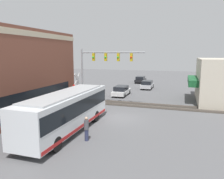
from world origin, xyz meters
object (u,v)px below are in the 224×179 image
(city_bus, at_px, (67,110))
(crossing_signal, at_px, (77,86))
(pedestrian_at_crossing, at_px, (89,97))
(parked_car_black, at_px, (141,80))
(parked_car_white, at_px, (121,91))
(pedestrian_near_bus, at_px, (86,129))
(parked_car_silver, at_px, (147,85))

(city_bus, height_order, crossing_signal, crossing_signal)
(pedestrian_at_crossing, bearing_deg, city_bus, -165.84)
(city_bus, bearing_deg, crossing_signal, 21.85)
(parked_car_black, bearing_deg, parked_car_white, 180.00)
(parked_car_black, relative_size, pedestrian_near_bus, 2.46)
(crossing_signal, height_order, pedestrian_at_crossing, crossing_signal)
(city_bus, height_order, pedestrian_at_crossing, city_bus)
(crossing_signal, distance_m, parked_car_white, 8.17)
(parked_car_silver, relative_size, pedestrian_near_bus, 2.53)
(crossing_signal, distance_m, parked_car_silver, 15.98)
(city_bus, xyz_separation_m, pedestrian_at_crossing, (9.48, 2.39, -0.87))
(city_bus, bearing_deg, pedestrian_near_bus, -118.73)
(parked_car_black, xyz_separation_m, pedestrian_at_crossing, (-21.27, 2.39, 0.22))
(parked_car_silver, height_order, parked_car_black, parked_car_silver)
(parked_car_silver, distance_m, parked_car_black, 7.91)
(parked_car_white, distance_m, pedestrian_at_crossing, 6.77)
(parked_car_white, relative_size, pedestrian_at_crossing, 2.79)
(parked_car_white, bearing_deg, parked_car_silver, -19.19)
(parked_car_white, xyz_separation_m, parked_car_black, (14.94, -0.00, -0.04))
(crossing_signal, bearing_deg, pedestrian_at_crossing, -49.52)
(parked_car_black, bearing_deg, parked_car_silver, -160.81)
(pedestrian_at_crossing, bearing_deg, crossing_signal, 130.48)
(crossing_signal, bearing_deg, pedestrian_near_bus, -150.03)
(parked_car_white, relative_size, parked_car_silver, 1.07)
(parked_car_silver, distance_m, pedestrian_near_bus, 24.49)
(parked_car_black, bearing_deg, city_bus, 180.00)
(parked_car_white, relative_size, parked_car_black, 1.10)
(parked_car_white, bearing_deg, crossing_signal, 154.54)
(crossing_signal, distance_m, pedestrian_near_bus, 11.39)
(pedestrian_at_crossing, bearing_deg, pedestrian_near_bus, -156.74)
(parked_car_silver, bearing_deg, city_bus, 173.63)
(city_bus, relative_size, crossing_signal, 2.76)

